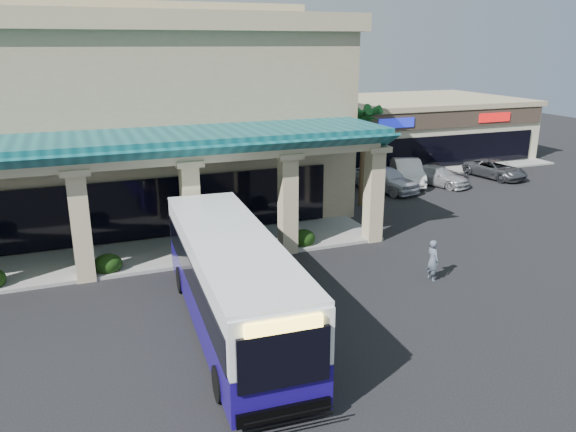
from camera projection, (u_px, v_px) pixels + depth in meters
name	position (u px, v px, depth m)	size (l,w,h in m)	color
ground	(301.00, 302.00, 21.35)	(110.00, 110.00, 0.00)	black
main_building	(58.00, 114.00, 31.15)	(30.80, 14.80, 11.35)	tan
arcade	(66.00, 205.00, 23.79)	(30.00, 6.20, 5.70)	#0E4E56
strip_mall	(387.00, 128.00, 48.24)	(22.50, 12.50, 4.90)	beige
palm_0	(363.00, 152.00, 33.12)	(2.40, 2.40, 6.60)	#155120
palm_1	(354.00, 149.00, 36.25)	(2.40, 2.40, 5.80)	#155120
broadleaf_tree	(296.00, 146.00, 40.16)	(2.60, 2.60, 4.81)	black
transit_bus	(232.00, 283.00, 18.94)	(2.79, 12.00, 3.35)	navy
pedestrian	(433.00, 260.00, 23.10)	(0.64, 0.42, 1.75)	#4C5666
car_silver	(386.00, 179.00, 37.17)	(1.98, 4.92, 1.68)	#B9BAC6
car_white	(407.00, 172.00, 39.11)	(1.79, 5.13, 1.69)	silver
car_red	(438.00, 176.00, 38.76)	(1.83, 4.51, 1.31)	#ABABB0
car_gray	(495.00, 169.00, 40.84)	(2.17, 4.70, 1.31)	#43454B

